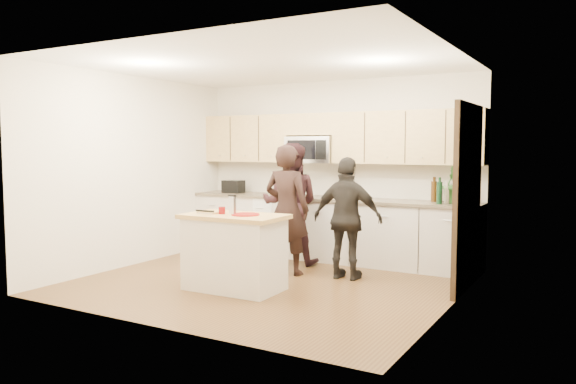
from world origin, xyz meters
The scene contains 21 objects.
floor centered at (0.00, 0.00, 0.00)m, with size 4.50×4.50×0.00m, color brown.
room_shell centered at (0.00, 0.00, 1.73)m, with size 4.52×4.02×2.71m.
back_cabinetry centered at (0.00, 1.69, 0.47)m, with size 4.50×0.66×0.94m.
upper_cabinetry centered at (0.03, 1.83, 1.84)m, with size 4.50×0.33×0.75m.
microwave centered at (-0.31, 1.80, 1.65)m, with size 0.76×0.41×0.40m.
doorway centered at (2.23, 0.90, 1.16)m, with size 0.06×1.25×2.20m.
framed_picture centered at (1.95, 1.98, 1.28)m, with size 0.30×0.03×0.38m.
dish_towel centered at (-0.95, 1.50, 0.80)m, with size 0.34×0.60×0.48m.
island centered at (-0.16, -0.49, 0.45)m, with size 1.21×0.72×0.90m.
red_plate centered at (0.00, -0.48, 0.91)m, with size 0.33×0.33×0.02m, color maroon.
box_grater centered at (-0.14, -0.54, 1.03)m, with size 0.08×0.06×0.22m.
drink_glass centered at (-0.30, -0.53, 0.94)m, with size 0.08×0.08×0.09m, color maroon.
cutting_board centered at (-0.48, -0.55, 0.91)m, with size 0.24×0.15×0.02m, color tan.
tongs centered at (-0.52, -0.58, 0.93)m, with size 0.26×0.03×0.02m, color black.
knife centered at (-0.40, -0.73, 0.92)m, with size 0.21×0.02×0.01m, color silver.
toaster centered at (-1.70, 1.67, 1.04)m, with size 0.33×0.22×0.21m.
bottle_cluster centered at (1.77, 1.69, 1.10)m, with size 0.48×0.38×0.36m.
orchid centered at (1.86, 1.72, 1.21)m, with size 0.29×0.24×0.53m, color #34712D.
woman_left centered at (-0.03, 0.54, 0.86)m, with size 0.63×0.41×1.73m, color black.
woman_center centered at (-0.31, 1.13, 0.87)m, with size 0.85×0.66×1.75m, color black.
woman_right centered at (0.78, 0.67, 0.78)m, with size 0.92×0.38×1.57m, color black.
Camera 1 is at (3.65, -5.87, 1.69)m, focal length 35.00 mm.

